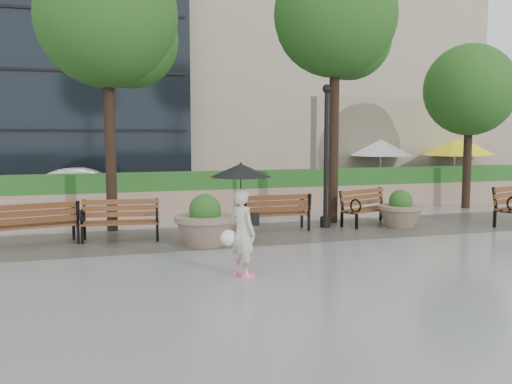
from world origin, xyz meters
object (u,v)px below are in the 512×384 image
object	(u,v)px
bench_2	(274,220)
car_right	(86,187)
bench_3	(369,215)
planter_left	(205,226)
pedestrian	(242,208)
lamppost	(326,166)
bench_1	(121,229)
bench_0	(36,233)
planter_right	(400,213)

from	to	relation	value
bench_2	car_right	xyz separation A→B (m)	(-4.60, 7.17, 0.37)
bench_3	planter_left	bearing A→B (deg)	173.36
pedestrian	bench_3	bearing A→B (deg)	-72.12
bench_2	pedestrian	world-z (taller)	pedestrian
bench_2	lamppost	distance (m)	2.07
bench_1	bench_2	xyz separation A→B (m)	(3.95, 0.16, 0.00)
bench_0	bench_2	world-z (taller)	bench_0
bench_2	planter_right	distance (m)	3.54
planter_left	lamppost	world-z (taller)	lamppost
bench_0	lamppost	xyz separation A→B (m)	(7.37, 0.34, 1.40)
bench_1	pedestrian	bearing A→B (deg)	-58.73
lamppost	pedestrian	world-z (taller)	lamppost
bench_1	pedestrian	xyz separation A→B (m)	(1.83, -4.10, 0.94)
bench_3	bench_0	bearing A→B (deg)	159.10
bench_0	planter_left	world-z (taller)	planter_left
bench_2	pedestrian	xyz separation A→B (m)	(-2.12, -4.26, 0.94)
lamppost	pedestrian	xyz separation A→B (m)	(-3.64, -4.39, -0.46)
bench_1	planter_right	xyz separation A→B (m)	(7.47, -0.25, 0.11)
bench_1	bench_3	size ratio (longest dim) A/B	0.97
planter_right	lamppost	world-z (taller)	lamppost
bench_0	planter_right	distance (m)	9.37
planter_right	bench_1	bearing A→B (deg)	178.11
planter_right	pedestrian	world-z (taller)	pedestrian
lamppost	car_right	world-z (taller)	lamppost
planter_right	pedestrian	bearing A→B (deg)	-145.66
bench_0	lamppost	size ratio (longest dim) A/B	0.51
lamppost	car_right	xyz separation A→B (m)	(-6.12, 7.04, -1.04)
bench_1	bench_2	distance (m)	3.96
bench_2	planter_right	xyz separation A→B (m)	(3.52, -0.40, 0.11)
planter_right	car_right	world-z (taller)	car_right
bench_0	planter_right	world-z (taller)	planter_right
bench_0	pedestrian	world-z (taller)	pedestrian
bench_3	car_right	distance (m)	10.25
bench_0	bench_2	xyz separation A→B (m)	(5.85, 0.20, -0.01)
bench_2	lamppost	size ratio (longest dim) A/B	0.48
pedestrian	planter_right	bearing A→B (deg)	-79.34
bench_1	planter_left	world-z (taller)	planter_left
bench_2	car_right	world-z (taller)	car_right
car_right	bench_3	bearing A→B (deg)	-130.73
bench_3	planter_left	world-z (taller)	planter_left
bench_1	car_right	world-z (taller)	car_right
bench_2	car_right	distance (m)	8.53
car_right	bench_0	bearing A→B (deg)	172.74
planter_left	car_right	world-z (taller)	car_right
planter_left	bench_0	bearing A→B (deg)	162.97
bench_3	lamppost	xyz separation A→B (m)	(-1.36, -0.04, 1.40)
bench_3	planter_right	bearing A→B (deg)	-65.50
bench_0	bench_2	bearing A→B (deg)	170.77
lamppost	bench_2	bearing A→B (deg)	-174.93
bench_3	planter_right	size ratio (longest dim) A/B	1.59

